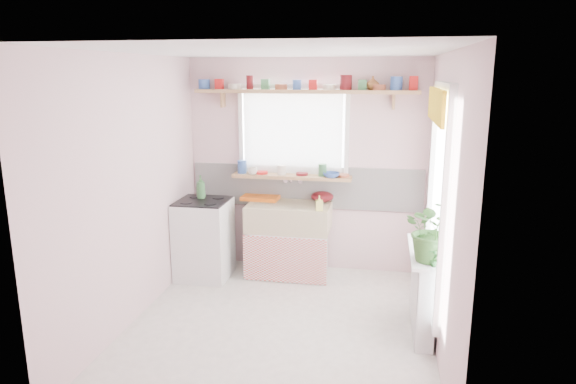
# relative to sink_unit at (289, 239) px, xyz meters

# --- Properties ---
(room) EXTENTS (3.20, 3.20, 3.20)m
(room) POSITION_rel_sink_unit_xyz_m (0.81, -0.43, 0.94)
(room) COLOR white
(room) RESTS_ON ground
(sink_unit) EXTENTS (0.95, 0.65, 1.11)m
(sink_unit) POSITION_rel_sink_unit_xyz_m (0.00, 0.00, 0.00)
(sink_unit) COLOR white
(sink_unit) RESTS_ON ground
(cooker) EXTENTS (0.58, 0.58, 0.93)m
(cooker) POSITION_rel_sink_unit_xyz_m (-0.95, -0.24, 0.03)
(cooker) COLOR white
(cooker) RESTS_ON ground
(radiator_ledge) EXTENTS (0.22, 0.95, 0.78)m
(radiator_ledge) POSITION_rel_sink_unit_xyz_m (1.45, -1.09, -0.03)
(radiator_ledge) COLOR white
(radiator_ledge) RESTS_ON ground
(windowsill) EXTENTS (1.40, 0.22, 0.04)m
(windowsill) POSITION_rel_sink_unit_xyz_m (-0.00, 0.19, 0.71)
(windowsill) COLOR tan
(windowsill) RESTS_ON room
(pine_shelf) EXTENTS (2.52, 0.24, 0.04)m
(pine_shelf) POSITION_rel_sink_unit_xyz_m (0.15, 0.18, 1.69)
(pine_shelf) COLOR tan
(pine_shelf) RESTS_ON room
(shelf_crockery) EXTENTS (2.47, 0.11, 0.12)m
(shelf_crockery) POSITION_rel_sink_unit_xyz_m (0.15, 0.18, 1.76)
(shelf_crockery) COLOR #3359A5
(shelf_crockery) RESTS_ON pine_shelf
(sill_crockery) EXTENTS (1.35, 0.11, 0.12)m
(sill_crockery) POSITION_rel_sink_unit_xyz_m (-0.05, 0.19, 0.78)
(sill_crockery) COLOR #3359A5
(sill_crockery) RESTS_ON windowsill
(dish_tray) EXTENTS (0.45, 0.35, 0.04)m
(dish_tray) POSITION_rel_sink_unit_xyz_m (-0.38, 0.21, 0.44)
(dish_tray) COLOR #DC6013
(dish_tray) RESTS_ON sink_unit
(colander) EXTENTS (0.34, 0.34, 0.12)m
(colander) POSITION_rel_sink_unit_xyz_m (0.36, 0.21, 0.48)
(colander) COLOR #4F0D12
(colander) RESTS_ON sink_unit
(jade_plant) EXTENTS (0.55, 0.49, 0.55)m
(jade_plant) POSITION_rel_sink_unit_xyz_m (1.48, -1.35, 0.62)
(jade_plant) COLOR #315B24
(jade_plant) RESTS_ON radiator_ledge
(fruit_bowl) EXTENTS (0.35, 0.35, 0.07)m
(fruit_bowl) POSITION_rel_sink_unit_xyz_m (1.48, -1.29, 0.38)
(fruit_bowl) COLOR white
(fruit_bowl) RESTS_ON radiator_ledge
(herb_pot) EXTENTS (0.12, 0.10, 0.19)m
(herb_pot) POSITION_rel_sink_unit_xyz_m (1.48, -1.49, 0.44)
(herb_pot) COLOR #266028
(herb_pot) RESTS_ON radiator_ledge
(soap_bottle_sink) EXTENTS (0.09, 0.09, 0.17)m
(soap_bottle_sink) POSITION_rel_sink_unit_xyz_m (0.37, -0.19, 0.50)
(soap_bottle_sink) COLOR #DED863
(soap_bottle_sink) RESTS_ON sink_unit
(sill_cup) EXTENTS (0.13, 0.13, 0.08)m
(sill_cup) POSITION_rel_sink_unit_xyz_m (-0.46, 0.13, 0.77)
(sill_cup) COLOR beige
(sill_cup) RESTS_ON windowsill
(sill_bowl) EXTENTS (0.20, 0.20, 0.06)m
(sill_bowl) POSITION_rel_sink_unit_xyz_m (0.47, 0.13, 0.76)
(sill_bowl) COLOR #3254A4
(sill_bowl) RESTS_ON windowsill
(shelf_vase) EXTENTS (0.16, 0.16, 0.15)m
(shelf_vase) POSITION_rel_sink_unit_xyz_m (0.89, 0.24, 1.78)
(shelf_vase) COLOR #A56432
(shelf_vase) RESTS_ON pine_shelf
(cooker_bottle) EXTENTS (0.13, 0.13, 0.27)m
(cooker_bottle) POSITION_rel_sink_unit_xyz_m (-1.00, -0.15, 0.62)
(cooker_bottle) COLOR #39733C
(cooker_bottle) RESTS_ON cooker
(fruit) EXTENTS (0.20, 0.14, 0.10)m
(fruit) POSITION_rel_sink_unit_xyz_m (1.49, -1.28, 0.44)
(fruit) COLOR orange
(fruit) RESTS_ON fruit_bowl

